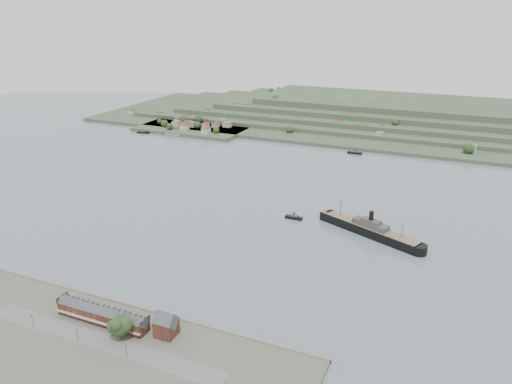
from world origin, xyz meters
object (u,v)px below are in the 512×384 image
at_px(tugboat, 294,217).
at_px(fig_tree, 119,326).
at_px(gabled_building, 166,325).
at_px(steamship, 366,228).
at_px(terrace_row, 102,314).

height_order(tugboat, fig_tree, fig_tree).
height_order(gabled_building, fig_tree, gabled_building).
xyz_separation_m(tugboat, fig_tree, (-26.48, -185.07, 8.79)).
xyz_separation_m(steamship, tugboat, (-58.61, 4.15, -2.71)).
bearing_deg(terrace_row, gabled_building, 6.12).
bearing_deg(terrace_row, tugboat, 75.69).
relative_size(steamship, tugboat, 6.38).
relative_size(terrace_row, steamship, 0.61).
distance_m(gabled_building, tugboat, 172.48).
height_order(terrace_row, fig_tree, fig_tree).
bearing_deg(fig_tree, steamship, 64.81).
xyz_separation_m(steamship, fig_tree, (-85.10, -180.92, 6.07)).
height_order(terrace_row, steamship, steamship).
relative_size(gabled_building, tugboat, 0.99).
height_order(terrace_row, tugboat, terrace_row).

